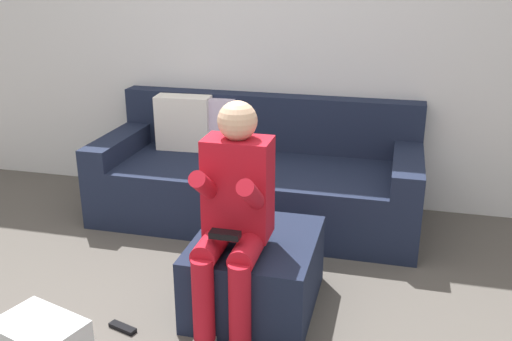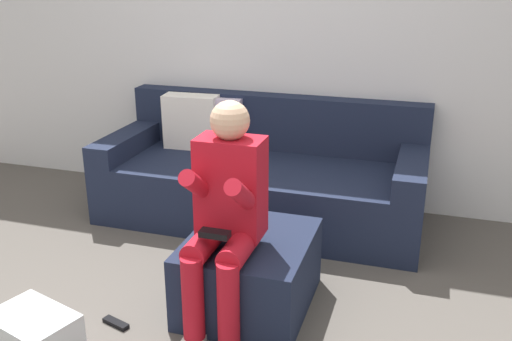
{
  "view_description": "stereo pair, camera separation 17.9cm",
  "coord_description": "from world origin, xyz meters",
  "px_view_note": "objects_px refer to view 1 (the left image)",
  "views": [
    {
      "loc": [
        0.96,
        -1.87,
        1.7
      ],
      "look_at": [
        0.18,
        1.2,
        0.56
      ],
      "focal_mm": 40.21,
      "sensor_mm": 36.0,
      "label": 1
    },
    {
      "loc": [
        1.13,
        -1.82,
        1.7
      ],
      "look_at": [
        0.18,
        1.2,
        0.56
      ],
      "focal_mm": 40.21,
      "sensor_mm": 36.0,
      "label": 2
    }
  ],
  "objects_px": {
    "remote_by_storage_bin": "(123,328)",
    "ottoman": "(256,272)",
    "person_seated": "(234,210)",
    "storage_bin": "(40,337)",
    "couch_sectional": "(255,177)"
  },
  "relations": [
    {
      "from": "couch_sectional",
      "to": "storage_bin",
      "type": "bearing_deg",
      "value": -108.44
    },
    {
      "from": "couch_sectional",
      "to": "person_seated",
      "type": "bearing_deg",
      "value": -80.2
    },
    {
      "from": "couch_sectional",
      "to": "remote_by_storage_bin",
      "type": "xyz_separation_m",
      "value": [
        -0.3,
        -1.5,
        -0.28
      ]
    },
    {
      "from": "person_seated",
      "to": "remote_by_storage_bin",
      "type": "relative_size",
      "value": 7.43
    },
    {
      "from": "remote_by_storage_bin",
      "to": "couch_sectional",
      "type": "bearing_deg",
      "value": 96.01
    },
    {
      "from": "couch_sectional",
      "to": "person_seated",
      "type": "xyz_separation_m",
      "value": [
        0.22,
        -1.3,
        0.32
      ]
    },
    {
      "from": "ottoman",
      "to": "remote_by_storage_bin",
      "type": "bearing_deg",
      "value": -146.87
    },
    {
      "from": "ottoman",
      "to": "person_seated",
      "type": "relative_size",
      "value": 0.64
    },
    {
      "from": "ottoman",
      "to": "person_seated",
      "type": "distance_m",
      "value": 0.46
    },
    {
      "from": "ottoman",
      "to": "person_seated",
      "type": "height_order",
      "value": "person_seated"
    },
    {
      "from": "couch_sectional",
      "to": "ottoman",
      "type": "height_order",
      "value": "couch_sectional"
    },
    {
      "from": "person_seated",
      "to": "storage_bin",
      "type": "height_order",
      "value": "person_seated"
    },
    {
      "from": "remote_by_storage_bin",
      "to": "ottoman",
      "type": "bearing_deg",
      "value": 50.28
    },
    {
      "from": "couch_sectional",
      "to": "remote_by_storage_bin",
      "type": "height_order",
      "value": "couch_sectional"
    },
    {
      "from": "ottoman",
      "to": "remote_by_storage_bin",
      "type": "relative_size",
      "value": 4.72
    }
  ]
}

